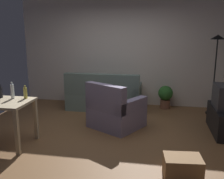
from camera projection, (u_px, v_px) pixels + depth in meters
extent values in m
cube|color=brown|center=(102.00, 135.00, 4.79)|extent=(5.20, 4.40, 0.02)
cube|color=silver|center=(120.00, 52.00, 6.60)|extent=(5.20, 0.10, 2.70)
cube|color=slate|center=(105.00, 100.00, 6.38)|extent=(1.78, 0.84, 0.40)
cube|color=slate|center=(101.00, 85.00, 5.95)|extent=(1.78, 0.16, 0.52)
cube|color=slate|center=(137.00, 89.00, 6.17)|extent=(0.16, 0.84, 0.22)
cube|color=slate|center=(73.00, 87.00, 6.45)|extent=(0.16, 0.84, 0.22)
cube|color=black|center=(224.00, 120.00, 4.82)|extent=(0.44, 1.10, 0.48)
cylinder|color=black|center=(211.00, 113.00, 5.98)|extent=(0.26, 0.26, 0.03)
cylinder|color=black|center=(214.00, 77.00, 5.79)|extent=(0.03, 0.03, 1.68)
cone|color=black|center=(218.00, 37.00, 5.59)|extent=(0.32, 0.32, 0.10)
cube|color=tan|center=(17.00, 133.00, 3.92)|extent=(0.06, 0.06, 0.72)
cube|color=tan|center=(36.00, 119.00, 4.51)|extent=(0.06, 0.06, 0.72)
cylinder|color=brown|center=(165.00, 104.00, 6.38)|extent=(0.24, 0.24, 0.22)
sphere|color=#2D6B28|center=(166.00, 93.00, 6.31)|extent=(0.36, 0.36, 0.36)
cube|color=gray|center=(117.00, 117.00, 5.14)|extent=(1.20, 1.18, 0.40)
cube|color=slate|center=(105.00, 98.00, 4.78)|extent=(0.86, 0.59, 0.52)
cube|color=gray|center=(132.00, 105.00, 4.83)|extent=(0.56, 0.81, 0.22)
cube|color=gray|center=(103.00, 99.00, 5.30)|extent=(0.56, 0.81, 0.22)
cube|color=olive|center=(182.00, 168.00, 3.32)|extent=(0.51, 0.39, 0.30)
cylinder|color=black|center=(1.00, 92.00, 4.40)|extent=(0.06, 0.06, 0.20)
cylinder|color=black|center=(0.00, 85.00, 4.38)|extent=(0.03, 0.03, 0.04)
cylinder|color=silver|center=(12.00, 91.00, 4.34)|extent=(0.06, 0.06, 0.25)
cylinder|color=silver|center=(12.00, 83.00, 4.30)|extent=(0.03, 0.03, 0.04)
cylinder|color=#BCB24C|center=(25.00, 93.00, 4.35)|extent=(0.06, 0.06, 0.19)
cylinder|color=#BCB24C|center=(25.00, 87.00, 4.33)|extent=(0.03, 0.03, 0.04)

